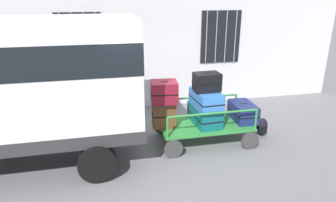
% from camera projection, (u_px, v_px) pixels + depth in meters
% --- Properties ---
extents(ground_plane, '(40.00, 40.00, 0.00)m').
position_uv_depth(ground_plane, '(166.00, 146.00, 6.73)').
color(ground_plane, slate).
extents(building_wall, '(12.00, 0.38, 5.00)m').
position_uv_depth(building_wall, '(145.00, 20.00, 8.40)').
color(building_wall, silver).
rests_on(building_wall, ground).
extents(van, '(4.88, 1.93, 2.81)m').
position_uv_depth(van, '(4.00, 81.00, 5.43)').
color(van, white).
rests_on(van, ground).
extents(luggage_cart, '(2.10, 1.21, 0.44)m').
position_uv_depth(luggage_cart, '(204.00, 126.00, 6.84)').
color(luggage_cart, '#2D8438').
rests_on(luggage_cart, ground).
extents(cart_railing, '(1.99, 1.08, 0.47)m').
position_uv_depth(cart_railing, '(205.00, 108.00, 6.69)').
color(cart_railing, '#2D8438').
rests_on(cart_railing, luggage_cart).
extents(suitcase_left_bottom, '(0.52, 0.34, 0.59)m').
position_uv_depth(suitcase_left_bottom, '(164.00, 114.00, 6.54)').
color(suitcase_left_bottom, brown).
rests_on(suitcase_left_bottom, luggage_cart).
extents(suitcase_left_middle, '(0.60, 0.53, 0.46)m').
position_uv_depth(suitcase_left_middle, '(164.00, 92.00, 6.33)').
color(suitcase_left_middle, maroon).
rests_on(suitcase_left_middle, suitcase_left_bottom).
extents(suitcase_midleft_bottom, '(0.56, 0.97, 0.40)m').
position_uv_depth(suitcase_midleft_bottom, '(204.00, 115.00, 6.77)').
color(suitcase_midleft_bottom, '#0F5960').
rests_on(suitcase_midleft_bottom, luggage_cart).
extents(suitcase_midleft_middle, '(0.56, 0.91, 0.39)m').
position_uv_depth(suitcase_midleft_middle, '(206.00, 99.00, 6.59)').
color(suitcase_midleft_middle, '#3372C6').
rests_on(suitcase_midleft_middle, suitcase_midleft_bottom).
extents(suitcase_midleft_top, '(0.57, 0.41, 0.40)m').
position_uv_depth(suitcase_midleft_top, '(207.00, 82.00, 6.45)').
color(suitcase_midleft_top, black).
rests_on(suitcase_midleft_top, suitcase_midleft_middle).
extents(suitcase_center_bottom, '(0.51, 0.82, 0.40)m').
position_uv_depth(suitcase_center_bottom, '(243.00, 112.00, 6.96)').
color(suitcase_center_bottom, navy).
rests_on(suitcase_center_bottom, luggage_cart).
extents(backpack, '(0.27, 0.22, 0.44)m').
position_uv_depth(backpack, '(262.00, 127.00, 7.16)').
color(backpack, black).
rests_on(backpack, ground).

